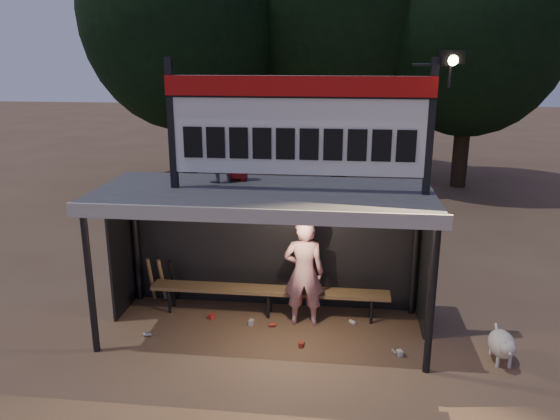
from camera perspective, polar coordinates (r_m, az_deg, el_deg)
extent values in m
plane|color=brown|center=(8.94, -1.61, -12.46)|extent=(80.00, 80.00, 0.00)
imported|color=white|center=(8.78, 2.50, -6.56)|extent=(0.67, 0.46, 1.79)
imported|color=gray|center=(8.56, -6.57, 5.92)|extent=(0.56, 0.54, 0.91)
imported|color=#B41B1C|center=(8.65, -4.45, 6.03)|extent=(0.48, 0.35, 0.90)
cube|color=#3F4042|center=(8.11, -1.73, 1.71)|extent=(5.00, 2.00, 0.12)
cube|color=beige|center=(7.15, -2.90, -0.61)|extent=(5.10, 0.06, 0.20)
cylinder|color=black|center=(8.36, -19.24, -7.17)|extent=(0.10, 0.10, 2.20)
cylinder|color=black|center=(7.67, 15.59, -8.97)|extent=(0.10, 0.10, 2.20)
cylinder|color=black|center=(9.89, -14.82, -3.18)|extent=(0.10, 0.10, 2.20)
cylinder|color=black|center=(9.32, 13.97, -4.32)|extent=(0.10, 0.10, 2.20)
cube|color=black|center=(9.40, -0.79, -3.64)|extent=(5.00, 0.04, 2.20)
cube|color=black|center=(9.58, -16.23, -3.92)|extent=(0.04, 1.00, 2.20)
cube|color=black|center=(8.96, 14.91, -5.21)|extent=(0.04, 1.00, 2.20)
cylinder|color=black|center=(9.10, -0.82, 2.59)|extent=(5.00, 0.06, 0.06)
cube|color=black|center=(8.22, -11.25, 8.78)|extent=(0.10, 0.10, 1.90)
cube|color=black|center=(7.93, 15.45, 8.25)|extent=(0.10, 0.10, 1.90)
cube|color=white|center=(7.86, 1.86, 8.76)|extent=(3.80, 0.08, 1.40)
cube|color=#AD0D0C|center=(7.76, 1.87, 12.81)|extent=(3.80, 0.04, 0.28)
cube|color=black|center=(7.77, 1.85, 11.71)|extent=(3.80, 0.02, 0.03)
cube|color=black|center=(8.12, -9.09, 7.01)|extent=(0.27, 0.03, 0.45)
cube|color=black|center=(8.04, -6.74, 7.01)|extent=(0.27, 0.03, 0.45)
cube|color=black|center=(7.96, -4.34, 7.00)|extent=(0.27, 0.03, 0.45)
cube|color=black|center=(7.91, -1.90, 6.97)|extent=(0.27, 0.03, 0.45)
cube|color=black|center=(7.87, 0.57, 6.93)|extent=(0.27, 0.03, 0.45)
cube|color=black|center=(7.84, 3.06, 6.87)|extent=(0.27, 0.03, 0.45)
cube|color=black|center=(7.82, 5.56, 6.80)|extent=(0.27, 0.03, 0.45)
cube|color=black|center=(7.83, 8.07, 6.72)|extent=(0.27, 0.03, 0.45)
cube|color=black|center=(7.84, 10.57, 6.63)|extent=(0.27, 0.03, 0.45)
cube|color=black|center=(7.87, 13.05, 6.52)|extent=(0.27, 0.03, 0.45)
cylinder|color=black|center=(7.86, 15.55, 14.41)|extent=(0.50, 0.04, 0.04)
cylinder|color=black|center=(7.90, 17.30, 13.20)|extent=(0.04, 0.04, 0.30)
cube|color=black|center=(7.85, 17.52, 14.99)|extent=(0.30, 0.22, 0.18)
sphere|color=#FFD88C|center=(7.76, 17.62, 14.69)|extent=(0.14, 0.14, 0.14)
cube|color=brown|center=(9.23, -1.14, -8.38)|extent=(4.00, 0.35, 0.06)
cylinder|color=black|center=(9.58, -11.50, -9.26)|extent=(0.05, 0.05, 0.45)
cylinder|color=black|center=(9.78, -11.07, -8.67)|extent=(0.05, 0.05, 0.45)
cylinder|color=black|center=(9.22, -1.23, -9.96)|extent=(0.05, 0.05, 0.45)
cylinder|color=black|center=(9.43, -1.03, -9.33)|extent=(0.05, 0.05, 0.45)
cylinder|color=black|center=(9.16, 9.54, -10.37)|extent=(0.05, 0.05, 0.45)
cylinder|color=black|center=(9.38, 9.47, -9.72)|extent=(0.05, 0.05, 0.45)
cylinder|color=#302215|center=(18.66, -9.58, 8.46)|extent=(0.50, 0.50, 3.74)
ellipsoid|color=black|center=(18.54, -10.13, 19.72)|extent=(6.46, 6.46, 7.48)
cylinder|color=black|center=(19.40, 6.21, 9.53)|extent=(0.50, 0.50, 4.18)
cylinder|color=black|center=(18.84, 18.51, 7.60)|extent=(0.50, 0.50, 3.52)
ellipsoid|color=black|center=(18.70, 19.48, 18.06)|extent=(6.08, 6.08, 7.04)
ellipsoid|color=beige|center=(8.63, 22.15, -12.82)|extent=(0.36, 0.58, 0.36)
sphere|color=beige|center=(8.36, 22.72, -13.19)|extent=(0.22, 0.22, 0.22)
cone|color=beige|center=(8.28, 22.89, -13.64)|extent=(0.10, 0.10, 0.10)
cone|color=beige|center=(8.28, 22.49, -12.66)|extent=(0.06, 0.06, 0.07)
cone|color=beige|center=(8.31, 23.17, -12.64)|extent=(0.06, 0.06, 0.07)
cylinder|color=beige|center=(8.55, 21.80, -14.47)|extent=(0.05, 0.05, 0.18)
cylinder|color=beige|center=(8.59, 22.86, -14.43)|extent=(0.05, 0.05, 0.18)
cylinder|color=white|center=(8.85, 21.21, -13.31)|extent=(0.05, 0.05, 0.18)
cylinder|color=white|center=(8.89, 22.23, -13.28)|extent=(0.05, 0.05, 0.18)
cylinder|color=white|center=(8.86, 21.70, -11.50)|extent=(0.04, 0.16, 0.14)
cylinder|color=#916844|center=(9.97, -13.30, -7.05)|extent=(0.07, 0.27, 0.84)
cylinder|color=#9A7448|center=(9.90, -12.20, -7.13)|extent=(0.08, 0.30, 0.83)
cylinder|color=black|center=(9.84, -11.09, -7.21)|extent=(0.08, 0.33, 0.83)
cube|color=#A12C1B|center=(8.48, 2.25, -13.88)|extent=(0.09, 0.11, 0.08)
cylinder|color=#BABABF|center=(8.99, -13.65, -12.53)|extent=(0.12, 0.08, 0.07)
cube|color=beige|center=(8.45, 12.40, -14.39)|extent=(0.10, 0.12, 0.08)
cylinder|color=#A62D1C|center=(9.03, -0.81, -11.91)|extent=(0.13, 0.10, 0.07)
cube|color=silver|center=(9.11, -3.02, -11.63)|extent=(0.09, 0.11, 0.08)
cylinder|color=beige|center=(9.18, 7.62, -11.56)|extent=(0.13, 0.13, 0.07)
cube|color=red|center=(9.35, -7.15, -10.98)|extent=(0.11, 0.12, 0.08)
cylinder|color=#B2B2B7|center=(8.46, 11.90, -14.33)|extent=(0.10, 0.14, 0.07)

